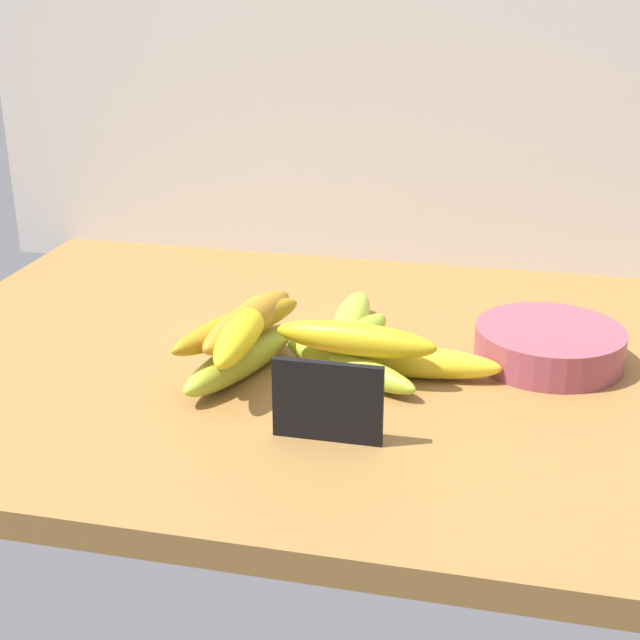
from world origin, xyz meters
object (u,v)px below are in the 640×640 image
banana_7 (238,326)px  banana_8 (243,330)px  banana_2 (242,358)px  banana_5 (249,321)px  banana_6 (355,339)px  fruit_bowl (549,345)px  banana_4 (351,320)px  banana_0 (348,366)px  banana_3 (355,341)px  banana_1 (410,361)px  chalkboard_sign (328,405)px

banana_7 → banana_8: banana_8 is taller
banana_2 → banana_5: (0.42, 1.47, 4.05)cm
banana_6 → banana_7: size_ratio=0.94×
fruit_bowl → banana_4: bearing=173.2°
banana_2 → banana_8: banana_8 is taller
banana_0 → banana_3: 7.01cm
fruit_bowl → banana_7: size_ratio=0.89×
fruit_bowl → banana_8: banana_8 is taller
banana_6 → banana_1: bearing=24.6°
chalkboard_sign → banana_7: bearing=135.7°
banana_7 → banana_0: bearing=4.8°
chalkboard_sign → banana_8: chalkboard_sign is taller
banana_5 → chalkboard_sign: bearing=-48.6°
banana_1 → banana_6: 7.30cm
banana_1 → banana_8: banana_8 is taller
banana_3 → banana_6: (1.37, -7.30, 3.40)cm
fruit_bowl → banana_3: bearing=-172.8°
banana_7 → chalkboard_sign: bearing=-44.3°
chalkboard_sign → banana_2: size_ratio=0.53×
banana_0 → banana_1: bearing=19.6°
banana_6 → banana_3: bearing=100.6°
banana_2 → banana_8: size_ratio=1.08×
banana_4 → banana_6: (2.96, -13.09, 3.10)cm
banana_4 → banana_8: 18.51cm
fruit_bowl → banana_4: (-24.27, 2.91, -0.08)cm
banana_1 → banana_2: bearing=-168.3°
chalkboard_sign → banana_3: (-1.21, 20.89, -2.08)cm
banana_0 → banana_5: (-11.60, -0.03, 4.46)cm
banana_3 → chalkboard_sign: bearing=-86.7°
fruit_bowl → banana_7: bearing=-162.5°
banana_7 → banana_6: bearing=3.2°
banana_1 → banana_8: bearing=-164.3°
fruit_bowl → banana_7: (-34.63, -10.92, 3.71)cm
banana_6 → chalkboard_sign: bearing=-90.7°
banana_1 → banana_3: 8.60cm
banana_3 → banana_4: size_ratio=1.02×
banana_4 → banana_1: bearing=-49.6°
fruit_bowl → banana_5: banana_5 is taller
banana_5 → banana_7: banana_5 is taller
chalkboard_sign → banana_5: chalkboard_sign is taller
banana_0 → banana_7: bearing=-175.2°
banana_2 → banana_7: size_ratio=1.05×
banana_7 → banana_8: size_ratio=1.02×
banana_3 → banana_1: bearing=-32.3°
banana_4 → banana_5: (-9.43, -12.81, 4.04)cm
banana_3 → banana_5: bearing=-147.5°
banana_4 → chalkboard_sign: bearing=-84.0°
banana_5 → banana_4: bearing=53.6°
banana_1 → banana_0: bearing=-160.4°
banana_4 → banana_2: bearing=-124.6°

